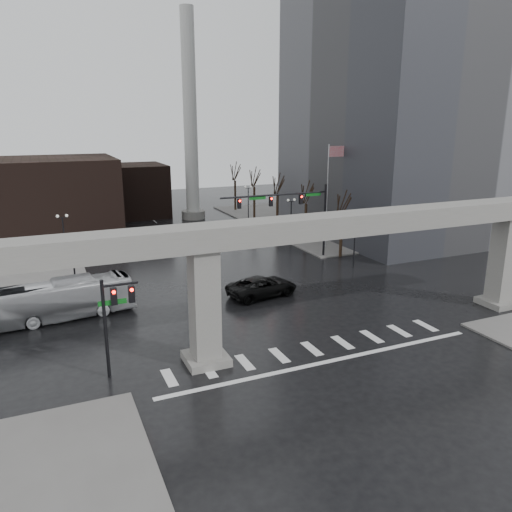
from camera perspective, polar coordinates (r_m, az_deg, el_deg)
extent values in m
plane|color=black|center=(34.53, 5.56, -9.84)|extent=(160.00, 160.00, 0.00)
cube|color=slate|center=(76.98, 9.51, 4.16)|extent=(28.00, 36.00, 0.15)
cube|color=gray|center=(31.98, 5.92, 3.26)|extent=(48.00, 2.20, 1.40)
cube|color=gray|center=(30.52, -5.90, -5.86)|extent=(1.60, 1.60, 7.30)
cube|color=gray|center=(44.51, 26.40, -0.62)|extent=(1.60, 1.60, 7.30)
cube|color=gray|center=(31.89, -5.73, -11.57)|extent=(2.60, 2.60, 0.50)
cube|color=gray|center=(45.46, 25.89, -4.75)|extent=(2.60, 2.60, 0.50)
cube|color=#5C5C61|center=(69.01, 16.60, 19.98)|extent=(22.00, 26.00, 42.00)
cube|color=black|center=(69.87, -22.31, 6.22)|extent=(16.00, 14.00, 10.00)
cube|color=black|center=(81.03, -13.96, 7.28)|extent=(10.00, 10.00, 8.00)
cylinder|color=#B8B9B4|center=(76.28, -7.54, 15.42)|extent=(2.00, 2.00, 30.00)
cylinder|color=gray|center=(77.55, -7.17, 4.73)|extent=(3.60, 3.60, 1.20)
cylinder|color=black|center=(55.03, 7.84, 4.00)|extent=(0.24, 0.24, 8.00)
cylinder|color=black|center=(51.64, 2.22, 7.00)|extent=(12.00, 0.18, 0.18)
cube|color=black|center=(53.10, 5.15, 6.47)|extent=(0.35, 0.30, 1.00)
cube|color=black|center=(51.52, 1.71, 6.25)|extent=(0.35, 0.30, 1.00)
cube|color=black|center=(50.14, -1.93, 6.00)|extent=(0.35, 0.30, 1.00)
sphere|color=#FF0C05|center=(52.90, 5.25, 6.76)|extent=(0.20, 0.20, 0.20)
cube|color=#0D5E17|center=(53.76, 6.58, 7.02)|extent=(1.80, 0.05, 0.35)
cube|color=#0D5E17|center=(50.84, 0.18, 6.65)|extent=(1.80, 0.05, 0.35)
cylinder|color=black|center=(30.14, -16.81, -8.08)|extent=(0.20, 0.20, 6.00)
cylinder|color=black|center=(29.35, -15.27, -3.16)|extent=(2.00, 0.14, 0.14)
cube|color=black|center=(29.51, -15.95, -4.45)|extent=(0.35, 0.30, 1.00)
cube|color=black|center=(29.63, -14.03, -4.23)|extent=(0.35, 0.30, 1.00)
cube|color=#0D5E17|center=(29.61, -16.09, -5.11)|extent=(1.60, 0.05, 0.30)
cylinder|color=silver|center=(58.51, 8.13, 6.64)|extent=(0.12, 0.12, 12.00)
cube|color=red|center=(58.51, 9.17, 11.73)|extent=(2.00, 0.03, 1.20)
cylinder|color=black|center=(51.83, 11.18, 1.34)|extent=(0.14, 0.14, 4.80)
cube|color=black|center=(51.32, 11.32, 3.89)|extent=(0.90, 0.06, 0.06)
sphere|color=silver|center=(51.03, 10.91, 4.07)|extent=(0.32, 0.32, 0.32)
sphere|color=silver|center=(51.54, 11.74, 4.14)|extent=(0.32, 0.32, 0.32)
cylinder|color=black|center=(63.52, 4.02, 4.14)|extent=(0.14, 0.14, 4.80)
cube|color=black|center=(63.11, 4.06, 6.23)|extent=(0.90, 0.06, 0.06)
sphere|color=silver|center=(62.88, 3.69, 6.39)|extent=(0.32, 0.32, 0.32)
sphere|color=silver|center=(63.29, 4.42, 6.43)|extent=(0.32, 0.32, 0.32)
cylinder|color=black|center=(76.00, -0.89, 6.01)|extent=(0.14, 0.14, 4.80)
cube|color=black|center=(75.66, -0.90, 7.76)|extent=(0.90, 0.06, 0.06)
sphere|color=silver|center=(75.46, -1.22, 7.90)|extent=(0.32, 0.32, 0.32)
sphere|color=silver|center=(75.81, -0.58, 7.93)|extent=(0.32, 0.32, 0.32)
cylinder|color=black|center=(43.00, -19.98, -2.18)|extent=(0.14, 0.14, 4.80)
cube|color=black|center=(42.40, -20.27, 0.85)|extent=(0.90, 0.06, 0.06)
sphere|color=silver|center=(42.33, -20.90, 1.05)|extent=(0.32, 0.32, 0.32)
sphere|color=silver|center=(42.37, -19.69, 1.18)|extent=(0.32, 0.32, 0.32)
cylinder|color=black|center=(56.56, -21.04, 1.76)|extent=(0.14, 0.14, 4.80)
cube|color=black|center=(56.10, -21.27, 4.09)|extent=(0.90, 0.06, 0.06)
sphere|color=silver|center=(56.05, -21.75, 4.25)|extent=(0.32, 0.32, 0.32)
sphere|color=silver|center=(56.08, -20.83, 4.34)|extent=(0.32, 0.32, 0.32)
cylinder|color=black|center=(70.28, -21.69, 4.17)|extent=(0.14, 0.14, 4.80)
cube|color=black|center=(69.91, -21.88, 6.06)|extent=(0.90, 0.06, 0.06)
sphere|color=silver|center=(69.88, -22.27, 6.18)|extent=(0.32, 0.32, 0.32)
sphere|color=silver|center=(69.90, -21.53, 6.26)|extent=(0.32, 0.32, 0.32)
cylinder|color=black|center=(55.62, 9.70, 2.22)|extent=(0.34, 0.34, 4.55)
cylinder|color=black|center=(54.91, 9.87, 6.03)|extent=(0.12, 1.52, 2.98)
cylinder|color=black|center=(55.43, 10.15, 5.85)|extent=(0.83, 1.14, 2.51)
cylinder|color=black|center=(62.28, 5.68, 3.81)|extent=(0.34, 0.34, 4.66)
cylinder|color=black|center=(61.64, 5.78, 7.29)|extent=(0.12, 1.55, 3.05)
cylinder|color=black|center=(62.14, 6.06, 7.13)|extent=(0.85, 1.16, 2.57)
cylinder|color=black|center=(69.23, 2.45, 5.07)|extent=(0.34, 0.34, 4.76)
cylinder|color=black|center=(68.65, 2.49, 8.28)|extent=(0.12, 1.59, 3.11)
cylinder|color=black|center=(69.12, 2.77, 8.12)|extent=(0.86, 1.18, 2.62)
cylinder|color=black|center=(76.38, -0.20, 6.08)|extent=(0.34, 0.34, 4.87)
cylinder|color=black|center=(75.85, -0.20, 9.06)|extent=(0.12, 1.62, 3.18)
cylinder|color=black|center=(76.31, 0.08, 8.91)|extent=(0.88, 1.20, 2.68)
cylinder|color=black|center=(83.69, -2.39, 6.91)|extent=(0.34, 0.34, 4.97)
cylinder|color=black|center=(83.20, -2.42, 9.69)|extent=(0.12, 1.65, 3.25)
cylinder|color=black|center=(83.64, -2.16, 9.55)|extent=(0.89, 1.23, 2.74)
imported|color=black|center=(42.79, 0.73, -3.48)|extent=(6.56, 3.74, 1.72)
imported|color=#ABACB0|center=(40.54, -21.48, -4.68)|extent=(11.11, 3.64, 3.04)
imported|color=black|center=(53.00, -5.52, -0.02)|extent=(2.37, 4.40, 1.42)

